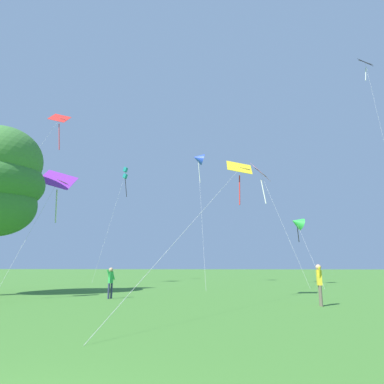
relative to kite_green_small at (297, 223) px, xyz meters
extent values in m
cone|color=green|center=(0.00, 0.00, 0.01)|extent=(1.71, 1.60, 1.58)
cylinder|color=black|center=(0.07, 0.18, -1.24)|extent=(0.24, 0.45, 1.45)
cylinder|color=silver|center=(0.14, -3.79, -3.10)|extent=(0.30, 7.59, 5.98)
cube|color=red|center=(-23.62, -5.38, 10.21)|extent=(2.08, 0.97, 1.48)
cylinder|color=#3F382D|center=(-23.62, -5.38, 10.21)|extent=(1.48, 0.49, 0.66)
cylinder|color=red|center=(-23.43, -5.50, 8.17)|extent=(0.50, 0.35, 2.86)
cylinder|color=silver|center=(-23.60, -11.32, 1.99)|extent=(0.05, 11.89, 16.16)
cube|color=black|center=(11.24, 6.33, 21.62)|extent=(1.76, 1.66, 1.68)
cylinder|color=#3F382D|center=(11.24, 6.33, 21.62)|extent=(1.75, 0.05, 0.81)
cylinder|color=silver|center=(11.11, 6.29, 19.94)|extent=(0.39, 0.20, 1.95)
cube|color=teal|center=(-19.89, 5.01, 7.67)|extent=(0.54, 0.59, 0.62)
cube|color=teal|center=(-19.89, 5.01, 6.82)|extent=(0.54, 0.59, 0.62)
cylinder|color=#3F382D|center=(-19.89, 5.01, 7.25)|extent=(0.04, 0.04, 1.22)
cylinder|color=black|center=(-19.70, 4.91, 5.40)|extent=(0.47, 0.31, 2.62)
cylinder|color=silver|center=(-20.69, 2.64, 0.52)|extent=(1.63, 4.75, 13.22)
cone|color=blue|center=(-10.21, 1.16, 7.60)|extent=(1.65, 1.60, 1.54)
cylinder|color=silver|center=(-10.11, 1.22, 5.92)|extent=(0.29, 0.21, 2.28)
cylinder|color=silver|center=(-9.43, -4.58, 0.70)|extent=(1.56, 11.50, 13.57)
cube|color=purple|center=(-19.15, -12.92, 1.76)|extent=(2.49, 1.36, 1.83)
cylinder|color=#3F382D|center=(-19.15, -12.92, 1.76)|extent=(1.81, 0.41, 0.82)
cylinder|color=silver|center=(-19.14, -12.84, -0.17)|extent=(0.14, 0.27, 2.38)
cylinder|color=silver|center=(-18.92, -16.05, -2.24)|extent=(0.47, 6.27, 7.69)
cube|color=yellow|center=(-6.24, -16.17, 1.32)|extent=(1.49, 1.11, 1.02)
cylinder|color=#3F382D|center=(-6.24, -16.17, 1.32)|extent=(1.29, 0.11, 0.32)
cylinder|color=red|center=(-6.26, -16.29, -0.07)|extent=(0.12, 0.32, 1.79)
cylinder|color=silver|center=(-8.22, -21.96, -2.44)|extent=(3.97, 11.60, 7.30)
cube|color=pink|center=(-3.55, -1.37, 5.04)|extent=(2.13, 2.88, 1.67)
cylinder|color=#3F382D|center=(-3.55, -1.37, 5.04)|extent=(1.31, 1.66, 0.55)
cylinder|color=silver|center=(-3.38, -1.54, 2.98)|extent=(0.49, 0.49, 2.54)
cylinder|color=silver|center=(-2.07, -3.94, -0.61)|extent=(2.99, 5.15, 10.96)
cylinder|color=#2D3351|center=(-13.53, -16.90, -5.68)|extent=(0.11, 0.11, 0.82)
cylinder|color=#2D3351|center=(-13.42, -16.77, -5.68)|extent=(0.11, 0.11, 0.82)
cube|color=green|center=(-13.47, -16.84, -4.96)|extent=(0.28, 0.28, 0.61)
cylinder|color=green|center=(-13.56, -16.93, -4.81)|extent=(0.24, 0.26, 0.57)
cylinder|color=green|center=(-13.39, -16.74, -4.81)|extent=(0.24, 0.26, 0.57)
sphere|color=tan|center=(-13.47, -16.84, -4.54)|extent=(0.23, 0.23, 0.23)
cylinder|color=#665B4C|center=(-2.94, -19.36, -5.64)|extent=(0.12, 0.12, 0.89)
cylinder|color=#665B4C|center=(-2.93, -19.17, -5.64)|extent=(0.12, 0.12, 0.89)
cube|color=yellow|center=(-2.94, -19.26, -4.86)|extent=(0.22, 0.23, 0.67)
cylinder|color=yellow|center=(-2.94, -19.40, -4.69)|extent=(0.10, 0.31, 0.63)
cylinder|color=yellow|center=(-2.93, -19.12, -4.69)|extent=(0.10, 0.31, 0.63)
sphere|color=tan|center=(-2.94, -19.26, -4.40)|extent=(0.25, 0.25, 0.25)
ellipsoid|color=#427F38|center=(-21.33, -16.16, 2.29)|extent=(4.97, 4.97, 4.35)
camera|label=1|loc=(-6.92, -35.57, -4.36)|focal=31.86mm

